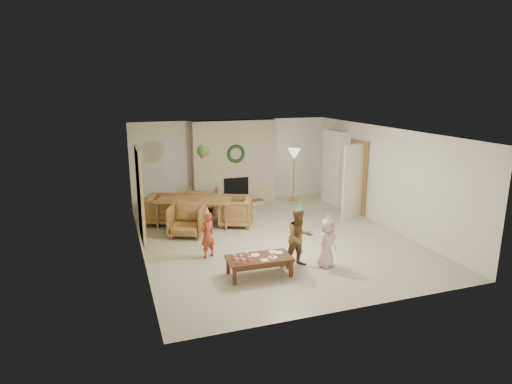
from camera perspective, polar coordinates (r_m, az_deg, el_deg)
name	(u,v)px	position (r m, az deg, el deg)	size (l,w,h in m)	color
floor	(274,238)	(10.25, 2.33, -6.09)	(7.00, 7.00, 0.00)	#B7B29E
ceiling	(275,132)	(9.68, 2.47, 7.95)	(7.00, 7.00, 0.00)	white
wall_back	(232,161)	(13.14, -3.17, 4.05)	(7.00, 7.00, 0.00)	silver
wall_front	(357,236)	(6.88, 13.11, -5.65)	(7.00, 7.00, 0.00)	silver
wall_left	(139,197)	(9.25, -15.18, -0.69)	(7.00, 7.00, 0.00)	silver
wall_right	(386,178)	(11.31, 16.71, 1.84)	(7.00, 7.00, 0.00)	silver
fireplace_mass	(234,162)	(12.95, -2.93, 3.91)	(2.50, 0.40, 2.50)	#592D17
fireplace_hearth	(238,204)	(12.89, -2.43, -1.56)	(1.60, 0.30, 0.12)	#5D2019
fireplace_firebox	(236,190)	(12.95, -2.66, 0.29)	(0.75, 0.12, 0.75)	black
fireplace_wreath	(236,154)	(12.68, -2.65, 5.07)	(0.54, 0.54, 0.10)	#163C1C
floor_lamp_base	(293,200)	(13.56, 4.92, -1.01)	(0.30, 0.30, 0.03)	gold
floor_lamp_post	(294,177)	(13.39, 4.99, 2.05)	(0.03, 0.03, 1.46)	gold
floor_lamp_shade	(294,154)	(13.26, 5.05, 5.01)	(0.39, 0.39, 0.32)	beige
bookshelf_carcass	(335,168)	(13.15, 10.31, 3.19)	(0.30, 1.00, 2.20)	white
bookshelf_shelf_a	(333,189)	(13.28, 10.11, 0.43)	(0.30, 0.92, 0.03)	white
bookshelf_shelf_b	(334,176)	(13.19, 10.19, 2.12)	(0.30, 0.92, 0.03)	white
bookshelf_shelf_c	(334,163)	(13.12, 10.26, 3.83)	(0.30, 0.92, 0.03)	white
bookshelf_shelf_d	(335,149)	(13.05, 10.34, 5.56)	(0.30, 0.92, 0.03)	white
books_row_lower	(335,185)	(13.11, 10.38, 0.87)	(0.20, 0.40, 0.24)	#A3301E
books_row_mid	(332,171)	(13.20, 10.03, 2.75)	(0.20, 0.44, 0.24)	navy
books_row_upper	(335,159)	(13.00, 10.42, 4.31)	(0.20, 0.36, 0.22)	olive
door_frame	(358,177)	(12.30, 13.27, 1.92)	(0.05, 0.86, 2.04)	brown
door_leaf	(353,182)	(11.80, 12.67, 1.34)	(0.05, 0.80, 2.00)	beige
curtain_panel	(140,195)	(9.45, -15.03, -0.37)	(0.06, 1.20, 2.00)	#C7BE8D
dining_table	(195,212)	(11.24, -8.06, -2.56)	(1.93, 1.07, 0.68)	brown
dining_chair_near	(187,220)	(10.45, -9.07, -3.69)	(0.80, 0.82, 0.75)	brown
dining_chair_far	(201,202)	(12.03, -7.20, -1.25)	(0.80, 0.82, 0.75)	brown
dining_chair_left	(163,209)	(11.45, -12.22, -2.26)	(0.80, 0.82, 0.75)	brown
dining_chair_right	(236,211)	(11.05, -2.70, -2.53)	(0.80, 0.82, 0.75)	brown
hanging_plant_cord	(203,142)	(10.78, -6.99, 6.61)	(0.01, 0.01, 0.70)	tan
hanging_plant_pot	(203,156)	(10.83, -6.94, 4.77)	(0.16, 0.16, 0.12)	#966330
hanging_plant_foliage	(203,151)	(10.81, -6.96, 5.40)	(0.32, 0.32, 0.32)	#2A511B
coffee_table_top	(259,258)	(8.21, 0.44, -8.74)	(1.21, 0.60, 0.06)	#4F2D1A
coffee_table_apron	(259,262)	(8.24, 0.44, -9.16)	(1.12, 0.51, 0.07)	#4F2D1A
coffee_leg_fl	(234,277)	(7.93, -2.85, -11.09)	(0.07, 0.07, 0.32)	#4F2D1A
coffee_leg_fr	(291,269)	(8.25, 4.66, -10.10)	(0.07, 0.07, 0.32)	#4F2D1A
coffee_leg_bl	(228,266)	(8.37, -3.71, -9.71)	(0.07, 0.07, 0.32)	#4F2D1A
coffee_leg_br	(282,259)	(8.67, 3.44, -8.84)	(0.07, 0.07, 0.32)	#4F2D1A
cup_a	(237,261)	(7.94, -2.48, -9.03)	(0.07, 0.07, 0.08)	white
cup_b	(235,257)	(8.11, -2.82, -8.53)	(0.07, 0.07, 0.08)	white
cup_c	(244,261)	(7.93, -1.60, -9.07)	(0.07, 0.07, 0.08)	white
cup_d	(241,257)	(8.09, -1.96, -8.57)	(0.07, 0.07, 0.08)	white
cup_e	(250,259)	(8.03, -0.84, -8.76)	(0.07, 0.07, 0.08)	white
cup_f	(247,255)	(8.19, -1.22, -8.28)	(0.07, 0.07, 0.08)	white
plate_a	(255,255)	(8.29, -0.10, -8.29)	(0.17, 0.17, 0.01)	white
plate_b	(273,257)	(8.19, 2.21, -8.58)	(0.17, 0.17, 0.01)	white
plate_c	(279,253)	(8.41, 2.99, -7.97)	(0.17, 0.17, 0.01)	white
food_scoop	(273,255)	(8.17, 2.21, -8.35)	(0.07, 0.07, 0.07)	tan
napkin_left	(265,260)	(8.07, 1.13, -8.94)	(0.14, 0.14, 0.01)	#FFBBCC
napkin_right	(273,252)	(8.44, 2.22, -7.87)	(0.14, 0.14, 0.01)	#FFBBCC
child_red	(207,235)	(9.04, -6.41, -5.67)	(0.36, 0.23, 0.98)	#9F3722
party_hat_red	(207,211)	(8.88, -6.51, -2.45)	(0.13, 0.13, 0.19)	gold
child_plaid	(299,238)	(8.57, 5.72, -6.00)	(0.58, 0.45, 1.20)	#9C3A2A
party_hat_plaid	(300,206)	(8.37, 5.83, -1.88)	(0.14, 0.14, 0.20)	#50BC74
child_pink	(327,243)	(8.67, 9.35, -6.63)	(0.48, 0.31, 0.99)	silver
party_hat_pink	(328,217)	(8.49, 9.49, -3.27)	(0.13, 0.13, 0.18)	silver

